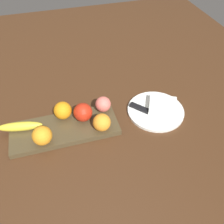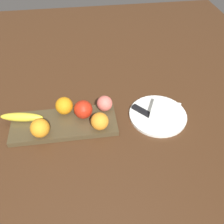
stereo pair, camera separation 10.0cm
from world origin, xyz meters
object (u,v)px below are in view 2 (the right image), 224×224
(orange_center, at_px, (100,121))
(folded_napkin, at_px, (165,111))
(fruit_tray, at_px, (64,124))
(peach, at_px, (105,103))
(banana, at_px, (22,118))
(apple, at_px, (83,109))
(orange_near_apple, at_px, (40,128))
(orange_near_banana, at_px, (64,106))
(knife, at_px, (144,112))
(dinner_plate, at_px, (158,115))

(orange_center, relative_size, folded_napkin, 0.61)
(fruit_tray, xyz_separation_m, peach, (0.17, 0.05, 0.04))
(banana, bearing_deg, fruit_tray, -0.81)
(apple, bearing_deg, orange_near_apple, -155.46)
(orange_near_apple, xyz_separation_m, orange_near_banana, (0.09, 0.11, -0.00))
(fruit_tray, xyz_separation_m, banana, (-0.17, 0.03, 0.03))
(orange_near_banana, height_order, folded_napkin, orange_near_banana)
(fruit_tray, xyz_separation_m, orange_near_banana, (0.01, 0.06, 0.05))
(banana, relative_size, folded_napkin, 1.51)
(apple, bearing_deg, fruit_tray, -164.63)
(folded_napkin, bearing_deg, banana, 177.03)
(banana, relative_size, orange_near_banana, 2.39)
(orange_center, relative_size, knife, 0.47)
(banana, xyz_separation_m, orange_near_banana, (0.17, 0.03, 0.02))
(orange_near_banana, relative_size, orange_center, 1.04)
(orange_near_banana, bearing_deg, apple, -24.41)
(fruit_tray, height_order, apple, apple)
(orange_center, xyz_separation_m, knife, (0.20, 0.06, -0.04))
(fruit_tray, height_order, orange_near_banana, orange_near_banana)
(banana, relative_size, orange_near_apple, 2.36)
(folded_napkin, bearing_deg, orange_near_apple, -173.99)
(fruit_tray, distance_m, peach, 0.19)
(apple, bearing_deg, knife, -2.23)
(dinner_plate, bearing_deg, banana, 176.87)
(fruit_tray, bearing_deg, knife, 2.16)
(apple, xyz_separation_m, dinner_plate, (0.31, -0.02, -0.05))
(apple, bearing_deg, dinner_plate, -4.17)
(fruit_tray, distance_m, knife, 0.34)
(orange_near_apple, distance_m, dinner_plate, 0.49)
(peach, xyz_separation_m, knife, (0.17, -0.04, -0.04))
(fruit_tray, bearing_deg, orange_center, -19.06)
(banana, xyz_separation_m, dinner_plate, (0.56, -0.03, -0.03))
(dinner_plate, height_order, knife, knife)
(fruit_tray, relative_size, orange_near_banana, 5.86)
(orange_near_banana, distance_m, dinner_plate, 0.40)
(banana, distance_m, folded_napkin, 0.59)
(apple, relative_size, orange_near_banana, 1.04)
(orange_center, xyz_separation_m, folded_napkin, (0.28, 0.05, -0.03))
(fruit_tray, distance_m, banana, 0.17)
(fruit_tray, height_order, dinner_plate, fruit_tray)
(apple, xyz_separation_m, orange_center, (0.06, -0.07, -0.00))
(folded_napkin, bearing_deg, peach, 168.33)
(peach, height_order, dinner_plate, peach)
(folded_napkin, height_order, knife, folded_napkin)
(fruit_tray, relative_size, orange_near_apple, 5.79)
(apple, distance_m, orange_near_banana, 0.08)
(orange_center, distance_m, folded_napkin, 0.29)
(dinner_plate, bearing_deg, folded_napkin, 0.00)
(orange_near_banana, bearing_deg, banana, -171.17)
(orange_near_apple, relative_size, peach, 1.12)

